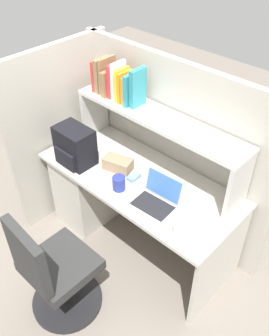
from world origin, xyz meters
The scene contains 13 objects.
ground_plane centered at (0.00, 0.00, 0.00)m, with size 8.00×8.00×0.00m, color slate.
desk centered at (-0.39, 0.00, 0.40)m, with size 1.60×0.70×0.73m.
cubicle_partition_rear centered at (0.00, 0.38, 0.78)m, with size 1.84×0.05×1.55m, color #B2ADA0.
cubicle_partition_left centered at (-0.85, -0.05, 0.78)m, with size 0.05×1.06×1.55m, color #B2ADA0.
overhead_hutch centered at (0.00, 0.20, 1.08)m, with size 1.44×0.28×0.45m.
reference_books_on_shelf centered at (-0.41, 0.20, 1.31)m, with size 0.43×0.19×0.29m.
laptop centered at (0.28, -0.12, 0.78)m, with size 0.33×0.27×0.22m.
backpack centered at (-0.50, -0.20, 0.88)m, with size 0.30×0.23×0.30m.
computer_mouse centered at (-0.02, -0.04, 0.75)m, with size 0.06×0.10×0.03m, color #7299C6.
paper_cup centered at (0.57, -0.25, 0.78)m, with size 0.08×0.08×0.11m, color white.
tissue_box centered at (-0.19, -0.04, 0.78)m, with size 0.22×0.12×0.10m, color #9E7F60.
snack_canister centered at (-0.02, -0.19, 0.78)m, with size 0.10×0.10×0.11m, color navy.
office_chair centered at (0.01, -0.86, 0.39)m, with size 0.52×0.52×0.93m.
Camera 1 is at (1.44, -1.58, 2.56)m, focal length 39.72 mm.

